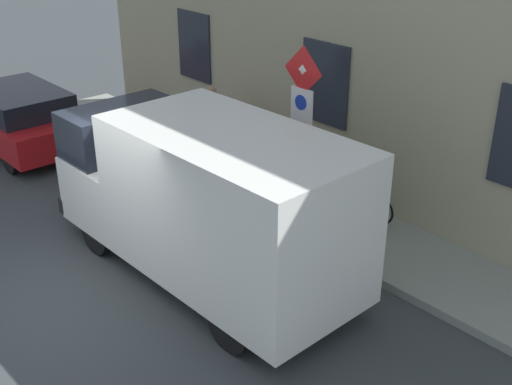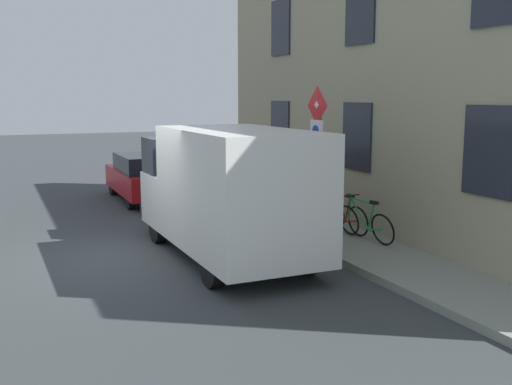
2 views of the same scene
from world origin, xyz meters
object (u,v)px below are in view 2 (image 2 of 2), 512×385
parked_hatchback (147,176)px  bicycle_red (342,215)px  pedestrian (277,177)px  bicycle_green (365,223)px  litter_bin (305,213)px  bicycle_orange (322,208)px  bicycle_purple (304,202)px  delivery_van (227,190)px  sign_post_stacked (317,147)px

parked_hatchback → bicycle_red: (2.75, -6.50, -0.22)m
parked_hatchback → pedestrian: (2.33, -4.04, 0.34)m
bicycle_green → litter_bin: litter_bin is taller
bicycle_red → bicycle_orange: bearing=-6.6°
parked_hatchback → bicycle_orange: bearing=-153.7°
bicycle_purple → bicycle_red: bearing=-177.4°
delivery_van → pedestrian: 3.89m
litter_bin → bicycle_purple: bearing=62.1°
bicycle_red → bicycle_purple: same height
delivery_van → bicycle_red: delivery_van is taller
parked_hatchback → bicycle_green: bearing=-159.3°
bicycle_orange → bicycle_purple: size_ratio=1.00×
parked_hatchback → bicycle_green: 7.87m
parked_hatchback → bicycle_red: 7.06m
bicycle_green → litter_bin: size_ratio=1.91×
bicycle_orange → litter_bin: size_ratio=1.91×
delivery_van → bicycle_red: size_ratio=3.13×
bicycle_red → bicycle_purple: size_ratio=1.00×
delivery_van → litter_bin: bearing=-72.6°
bicycle_orange → litter_bin: 1.12m
bicycle_red → bicycle_purple: bearing=-6.6°
bicycle_purple → pedestrian: bearing=33.3°
bicycle_green → bicycle_orange: size_ratio=1.00×
pedestrian → bicycle_red: bearing=-178.3°
litter_bin → bicycle_red: bearing=-9.5°
pedestrian → litter_bin: pedestrian is taller
bicycle_purple → delivery_van: bearing=130.8°
parked_hatchback → litter_bin: bearing=-163.1°
bicycle_purple → litter_bin: 1.82m
parked_hatchback → litter_bin: 6.64m
pedestrian → litter_bin: bearing=161.6°
delivery_van → litter_bin: delivery_van is taller
parked_hatchback → bicycle_purple: size_ratio=2.34×
bicycle_green → pedestrian: 3.41m
parked_hatchback → bicycle_green: parked_hatchback is taller
parked_hatchback → bicycle_orange: parked_hatchback is taller
sign_post_stacked → pedestrian: size_ratio=1.76×
litter_bin → sign_post_stacked: bearing=-101.4°
sign_post_stacked → parked_hatchback: 7.43m
delivery_van → bicycle_orange: delivery_van is taller
bicycle_green → litter_bin: bearing=32.6°
bicycle_purple → pedestrian: pedestrian is taller
sign_post_stacked → parked_hatchback: sign_post_stacked is taller
litter_bin → bicycle_orange: bearing=40.8°
bicycle_orange → sign_post_stacked: bearing=141.2°
bicycle_green → bicycle_purple: bearing=-7.3°
sign_post_stacked → bicycle_orange: sign_post_stacked is taller
sign_post_stacked → bicycle_orange: 2.37m
bicycle_orange → bicycle_green: bearing=175.4°
pedestrian → bicycle_purple: bearing=-157.2°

